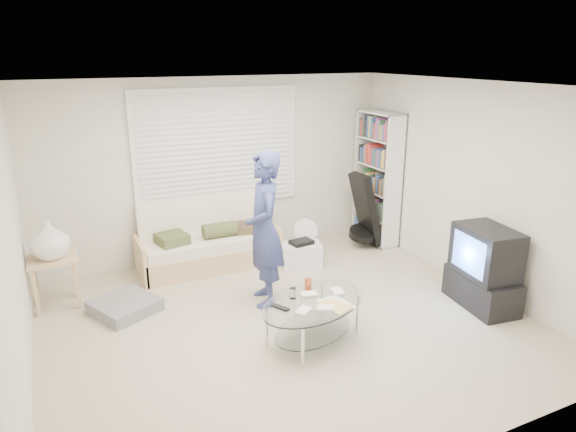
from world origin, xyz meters
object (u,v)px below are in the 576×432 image
futon_sofa (208,245)px  bookshelf (377,178)px  coffee_table (314,309)px  tv_unit (484,269)px

futon_sofa → bookshelf: (2.63, -0.14, 0.69)m
futon_sofa → coffee_table: size_ratio=1.34×
bookshelf → coffee_table: 3.20m
bookshelf → tv_unit: size_ratio=2.10×
futon_sofa → coffee_table: (0.38, -2.33, 0.06)m
tv_unit → coffee_table: bearing=176.3°
futon_sofa → bookshelf: 2.72m
bookshelf → tv_unit: (-0.13, -2.32, -0.53)m
bookshelf → tv_unit: bearing=-93.1°
bookshelf → coffee_table: (-2.24, -2.19, -0.62)m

